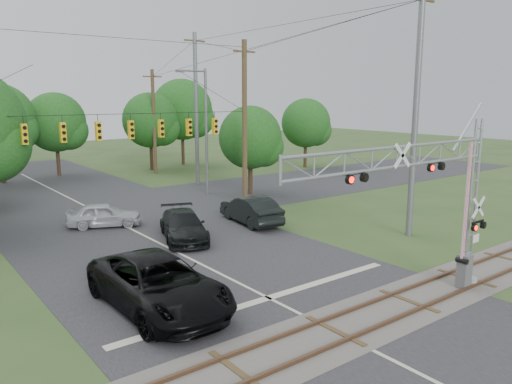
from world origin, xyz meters
TOP-DOWN VIEW (x-y plane):
  - ground at (0.00, 0.00)m, footprint 160.00×160.00m
  - road_main at (0.00, 10.00)m, footprint 14.00×90.00m
  - road_cross at (0.00, 24.00)m, footprint 90.00×12.00m
  - railroad_track at (0.00, 2.00)m, footprint 90.00×3.20m
  - crossing_gantry at (4.39, 1.64)m, footprint 10.67×0.87m
  - traffic_signal_span at (0.85, 20.00)m, footprint 19.34×0.36m
  - pickup_black at (-3.76, 7.22)m, footprint 3.26×6.92m
  - car_dark at (1.43, 14.65)m, footprint 3.88×5.72m
  - sedan_silver at (-0.98, 19.90)m, footprint 4.61×3.36m
  - suv_dark at (6.48, 15.28)m, footprint 2.48×5.34m
  - streetlight at (9.22, 24.99)m, footprint 2.61×0.27m
  - utility_poles at (2.93, 22.72)m, footprint 25.54×30.06m
  - treeline at (-1.47, 34.65)m, footprint 55.02×25.67m

SIDE VIEW (x-z plane):
  - ground at x=0.00m, z-range 0.00..0.00m
  - road_main at x=0.00m, z-range 0.00..0.02m
  - road_cross at x=0.00m, z-range 0.00..0.02m
  - railroad_track at x=0.00m, z-range -0.05..0.11m
  - sedan_silver at x=-0.98m, z-range 0.00..1.46m
  - car_dark at x=1.43m, z-range 0.00..1.54m
  - suv_dark at x=6.48m, z-range 0.00..1.70m
  - pickup_black at x=-3.76m, z-range 0.00..1.91m
  - crossing_gantry at x=4.39m, z-range 0.84..7.65m
  - streetlight at x=9.22m, z-range 0.58..10.37m
  - treeline at x=-1.47m, z-range 0.77..10.42m
  - traffic_signal_span at x=0.85m, z-range -0.01..11.49m
  - utility_poles at x=2.93m, z-range -0.54..12.73m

